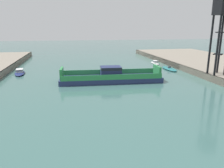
{
  "coord_description": "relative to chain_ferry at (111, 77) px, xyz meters",
  "views": [
    {
      "loc": [
        -6.98,
        -7.26,
        11.68
      ],
      "look_at": [
        0.0,
        28.92,
        2.0
      ],
      "focal_mm": 34.64,
      "sensor_mm": 36.0,
      "label": 1
    }
  ],
  "objects": [
    {
      "name": "moored_boat_near_left",
      "position": [
        19.03,
        10.67,
        -0.79
      ],
      "size": [
        2.54,
        7.84,
        1.0
      ],
      "color": "#237075",
      "rests_on": "ground"
    },
    {
      "name": "chain_ferry",
      "position": [
        0.0,
        0.0,
        0.0
      ],
      "size": [
        22.47,
        7.16,
        3.38
      ],
      "color": "navy",
      "rests_on": "ground"
    },
    {
      "name": "moored_boat_mid_left",
      "position": [
        -21.69,
        12.58,
        -0.59
      ],
      "size": [
        3.43,
        7.76,
        1.22
      ],
      "color": "navy",
      "rests_on": "ground"
    },
    {
      "name": "moored_boat_upstream_b",
      "position": [
        18.86,
        21.05,
        -0.63
      ],
      "size": [
        2.34,
        6.41,
        1.13
      ],
      "color": "white",
      "rests_on": "ground"
    },
    {
      "name": "crane_tower",
      "position": [
        23.1,
        -3.85,
        13.03
      ],
      "size": [
        3.18,
        3.18,
        15.98
      ],
      "color": "black",
      "rests_on": "quay_right"
    }
  ]
}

